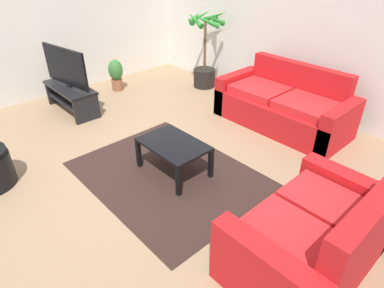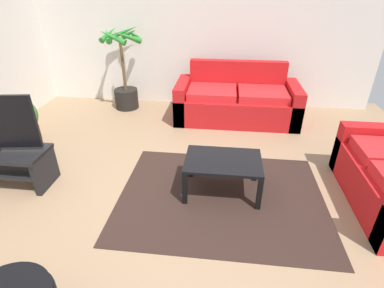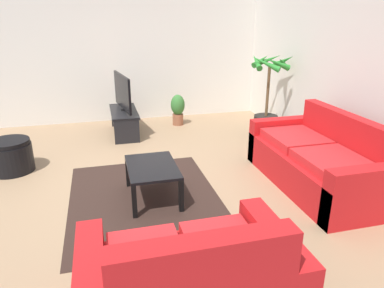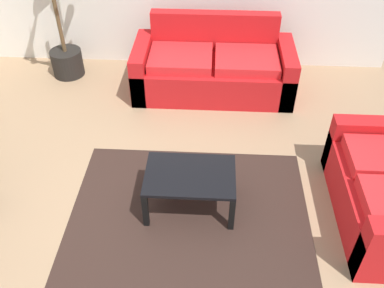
% 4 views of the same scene
% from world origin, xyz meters
% --- Properties ---
extents(ground_plane, '(6.60, 6.60, 0.00)m').
position_xyz_m(ground_plane, '(0.00, 0.00, 0.00)').
color(ground_plane, '#937556').
extents(wall_back, '(6.00, 0.06, 2.70)m').
position_xyz_m(wall_back, '(0.00, 3.00, 1.35)').
color(wall_back, silver).
rests_on(wall_back, ground).
extents(couch_main, '(1.97, 0.90, 0.90)m').
position_xyz_m(couch_main, '(0.63, 2.28, 0.30)').
color(couch_main, red).
rests_on(couch_main, ground).
extents(tv_stand, '(1.10, 0.45, 0.43)m').
position_xyz_m(tv_stand, '(-2.04, 0.14, 0.28)').
color(tv_stand, black).
rests_on(tv_stand, ground).
extents(coffee_table, '(0.81, 0.55, 0.41)m').
position_xyz_m(coffee_table, '(0.45, 0.27, 0.35)').
color(coffee_table, black).
rests_on(coffee_table, ground).
extents(area_rug, '(2.20, 1.70, 0.01)m').
position_xyz_m(area_rug, '(0.45, 0.17, 0.00)').
color(area_rug, black).
rests_on(area_rug, ground).
extents(potted_palm, '(0.72, 0.73, 1.43)m').
position_xyz_m(potted_palm, '(-1.34, 2.55, 0.56)').
color(potted_palm, black).
rests_on(potted_palm, ground).
extents(potted_plant_small, '(0.27, 0.27, 0.59)m').
position_xyz_m(potted_plant_small, '(-2.35, 1.19, 0.32)').
color(potted_plant_small, brown).
rests_on(potted_plant_small, ground).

